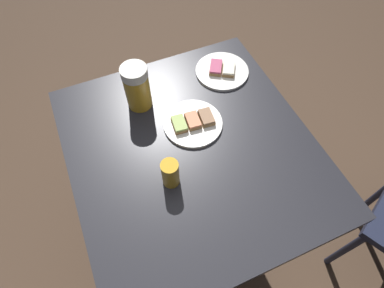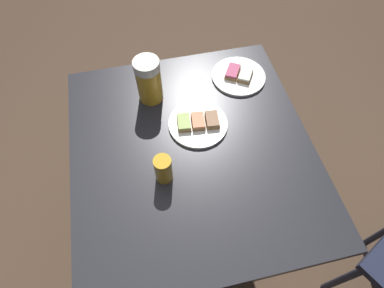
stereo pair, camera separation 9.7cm
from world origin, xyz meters
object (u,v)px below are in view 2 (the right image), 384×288
Objects in this scene: plate_far at (239,75)px; beer_glass_small at (163,169)px; plate_near at (198,123)px; beer_mug at (149,80)px.

plate_far is 0.48m from beer_glass_small.
plate_near is 0.22m from beer_glass_small.
beer_mug is (-0.02, 0.32, 0.07)m from plate_far.
beer_glass_small is (-0.32, 0.01, -0.03)m from beer_mug.
plate_far is at bearing -86.50° from beer_mug.
plate_near is at bearing 132.36° from plate_far.
plate_far is 2.03× the size of beer_glass_small.
beer_mug is at bearing 39.68° from plate_near.
plate_near is 0.26m from plate_far.
beer_glass_small is (-0.16, 0.14, 0.04)m from plate_near.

